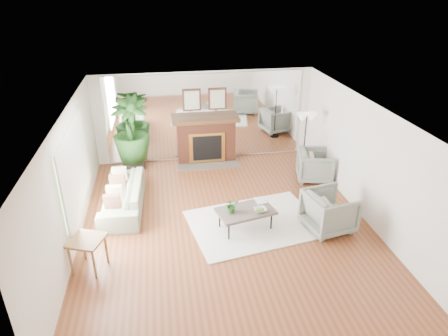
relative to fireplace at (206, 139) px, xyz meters
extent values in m
plane|color=brown|center=(0.00, -3.26, -0.66)|extent=(7.00, 7.00, 0.00)
cube|color=silver|center=(-2.99, -3.26, 0.59)|extent=(0.02, 7.00, 2.50)
cube|color=silver|center=(2.99, -3.26, 0.59)|extent=(0.02, 7.00, 2.50)
cube|color=silver|center=(0.00, 0.23, 0.59)|extent=(6.00, 0.02, 2.50)
cube|color=silver|center=(0.00, 0.21, 0.59)|extent=(5.40, 0.04, 2.40)
cube|color=#B2E09E|center=(-2.96, -2.86, 0.69)|extent=(0.04, 2.40, 1.50)
cube|color=brown|center=(0.00, 0.02, -0.06)|extent=(1.60, 0.40, 1.20)
cube|color=gold|center=(0.00, -0.19, -0.18)|extent=(1.00, 0.04, 0.85)
cube|color=black|center=(0.00, -0.21, -0.18)|extent=(0.80, 0.04, 0.70)
cube|color=#584D45|center=(0.00, -0.33, -0.64)|extent=(1.70, 0.55, 0.03)
cube|color=#4D3018|center=(0.00, 0.00, 0.56)|extent=(1.85, 0.46, 0.10)
cube|color=#321913|center=(-0.35, 0.17, 1.09)|extent=(0.50, 0.04, 0.60)
cube|color=#321913|center=(0.35, 0.17, 1.09)|extent=(0.50, 0.04, 0.60)
cube|color=silver|center=(0.61, -3.36, -0.65)|extent=(2.99, 2.37, 0.03)
cube|color=#584D45|center=(0.37, -3.51, -0.23)|extent=(1.27, 0.92, 0.06)
cylinder|color=black|center=(-0.04, -3.85, -0.46)|extent=(0.03, 0.03, 0.40)
cylinder|color=black|center=(0.89, -3.63, -0.46)|extent=(0.03, 0.03, 0.40)
cylinder|color=black|center=(-0.15, -3.39, -0.46)|extent=(0.03, 0.03, 0.40)
cylinder|color=black|center=(0.78, -3.17, -0.46)|extent=(0.03, 0.03, 0.40)
imported|color=gray|center=(-2.18, -2.24, -0.34)|extent=(0.96, 2.22, 0.64)
imported|color=gray|center=(2.60, -1.60, -0.26)|extent=(1.05, 1.03, 0.80)
imported|color=gray|center=(2.06, -3.78, -0.24)|extent=(1.09, 1.07, 0.84)
cube|color=#8F5F39|center=(-2.65, -4.27, -0.04)|extent=(0.72, 0.72, 0.04)
cylinder|color=#8F5F39|center=(-2.94, -4.40, -0.36)|extent=(0.04, 0.04, 0.60)
cylinder|color=#8F5F39|center=(-2.52, -4.56, -0.36)|extent=(0.04, 0.04, 0.60)
cylinder|color=#8F5F39|center=(-2.78, -3.99, -0.36)|extent=(0.04, 0.04, 0.60)
cylinder|color=#8F5F39|center=(-2.36, -4.15, -0.36)|extent=(0.04, 0.04, 0.60)
cylinder|color=black|center=(-2.01, -0.24, -0.45)|extent=(0.58, 0.58, 0.42)
imported|color=#295920|center=(-2.01, -0.24, 0.49)|extent=(0.98, 0.98, 1.72)
cylinder|color=black|center=(2.43, -1.15, -0.64)|extent=(0.28, 0.28, 0.04)
cylinder|color=black|center=(2.43, -1.15, 0.14)|extent=(0.03, 0.03, 1.60)
cone|color=beige|center=(2.31, -1.15, 0.89)|extent=(0.30, 0.30, 0.22)
cone|color=beige|center=(2.55, -1.15, 0.89)|extent=(0.30, 0.30, 0.22)
imported|color=#295920|center=(0.07, -3.54, -0.05)|extent=(0.31, 0.28, 0.30)
imported|color=#8F5F39|center=(0.64, -3.61, -0.17)|extent=(0.28, 0.28, 0.06)
imported|color=#8F5F39|center=(0.64, -3.23, -0.19)|extent=(0.24, 0.31, 0.02)
camera|label=1|loc=(-1.22, -10.30, 4.12)|focal=32.00mm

